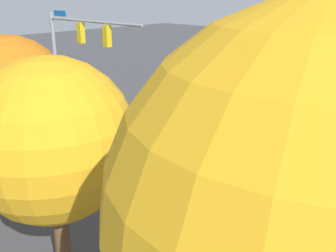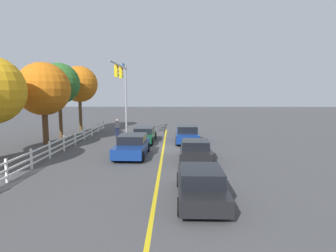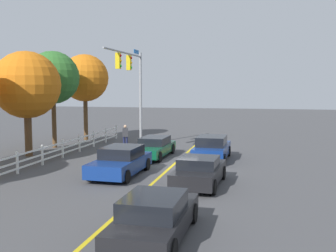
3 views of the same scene
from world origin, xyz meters
TOP-DOWN VIEW (x-y plane):
  - ground_plane at (0.00, 0.00)m, footprint 120.00×120.00m
  - lane_center_stripe at (-4.00, 0.00)m, footprint 28.00×0.16m
  - signal_assembly at (4.97, 4.02)m, footprint 7.26×0.37m
  - car_0 at (-10.94, -1.82)m, footprint 4.53×1.92m
  - car_1 at (-3.21, 2.00)m, footprint 4.58×2.10m
  - car_2 at (2.15, 1.72)m, footprint 4.71×1.91m
  - car_3 at (-4.43, -2.13)m, footprint 4.27×2.07m
  - car_4 at (1.96, -1.93)m, footprint 4.49×1.98m
  - pedestrian at (5.02, 4.61)m, footprint 0.38×0.47m
  - white_rail_fence at (-3.00, 7.14)m, footprint 26.10×0.10m
  - tree_1 at (8.79, 9.35)m, footprint 3.87×3.87m
  - tree_3 at (0.73, 9.59)m, footprint 4.22×4.22m
  - tree_4 at (4.31, 9.76)m, footprint 3.76×3.76m

SIDE VIEW (x-z plane):
  - ground_plane at x=0.00m, z-range 0.00..0.00m
  - lane_center_stripe at x=-4.00m, z-range 0.00..0.01m
  - white_rail_fence at x=-3.00m, z-range 0.03..1.18m
  - car_2 at x=2.15m, z-range -0.01..1.25m
  - car_3 at x=-4.43m, z-range -0.02..1.29m
  - car_0 at x=-10.94m, z-range -0.02..1.31m
  - car_1 at x=-3.21m, z-range -0.02..1.40m
  - car_4 at x=1.96m, z-range -0.02..1.44m
  - pedestrian at x=5.02m, z-range 0.08..1.77m
  - tree_3 at x=0.73m, z-range 1.18..7.79m
  - signal_assembly at x=4.97m, z-range 1.43..8.46m
  - tree_4 at x=4.31m, z-range 1.56..8.49m
  - tree_1 at x=8.79m, z-range 1.56..8.60m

